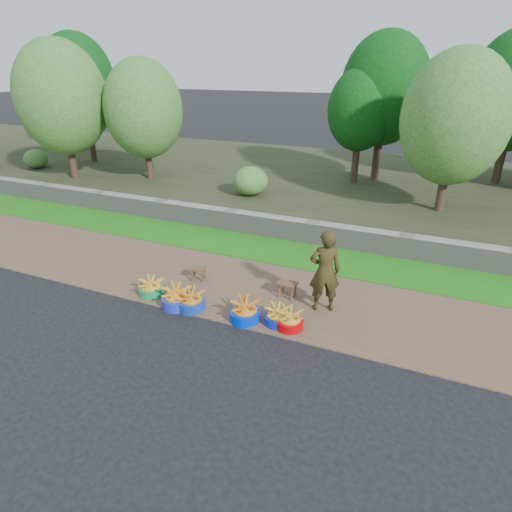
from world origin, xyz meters
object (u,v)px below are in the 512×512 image
at_px(basin_a, 151,288).
at_px(vendor_woman, 325,271).
at_px(stool_left, 198,270).
at_px(stool_right, 287,286).
at_px(basin_c, 191,301).
at_px(basin_e, 278,317).
at_px(basin_d, 245,312).
at_px(basin_b, 176,298).
at_px(basin_f, 290,321).

bearing_deg(basin_a, vendor_woman, 14.33).
xyz_separation_m(stool_left, stool_right, (1.92, 0.06, 0.03)).
xyz_separation_m(basin_c, stool_left, (-0.46, 1.03, 0.06)).
bearing_deg(stool_right, basin_e, -80.24).
relative_size(basin_a, basin_d, 0.88).
relative_size(basin_d, basin_e, 1.19).
distance_m(basin_b, basin_f, 2.15).
xyz_separation_m(basin_a, basin_f, (2.82, -0.00, -0.00)).
xyz_separation_m(basin_f, stool_left, (-2.31, 0.91, 0.07)).
xyz_separation_m(basin_a, stool_left, (0.51, 0.91, 0.07)).
distance_m(basin_a, stool_right, 2.61).
xyz_separation_m(basin_e, stool_left, (-2.08, 0.87, 0.08)).
distance_m(stool_right, vendor_woman, 0.91).
distance_m(basin_e, basin_f, 0.24).
distance_m(basin_a, stool_left, 1.04).
height_order(basin_d, vendor_woman, vendor_woman).
distance_m(basin_c, stool_right, 1.81).
distance_m(basin_a, basin_d, 2.03).
bearing_deg(basin_b, vendor_woman, 21.13).
height_order(basin_f, stool_left, basin_f).
bearing_deg(stool_right, basin_d, -110.96).
height_order(basin_a, vendor_woman, vendor_woman).
distance_m(basin_b, stool_left, 1.07).
bearing_deg(basin_a, basin_d, -2.33).
xyz_separation_m(basin_b, vendor_woman, (2.49, 0.96, 0.60)).
xyz_separation_m(stool_left, vendor_woman, (2.65, -0.10, 0.55)).
xyz_separation_m(basin_b, basin_f, (2.14, 0.15, -0.02)).
bearing_deg(stool_left, basin_b, -81.20).
bearing_deg(basin_d, basin_a, 177.67).
distance_m(basin_b, vendor_woman, 2.73).
relative_size(basin_b, basin_c, 1.07).
xyz_separation_m(basin_b, stool_right, (1.75, 1.12, 0.08)).
relative_size(basin_c, basin_f, 1.08).
distance_m(basin_b, basin_c, 0.30).
height_order(basin_c, basin_e, basin_c).
height_order(basin_d, basin_e, basin_d).
xyz_separation_m(basin_e, basin_f, (0.23, -0.04, 0.00)).
distance_m(basin_f, stool_left, 2.48).
bearing_deg(basin_d, basin_c, -177.79).
height_order(basin_c, vendor_woman, vendor_woman).
height_order(basin_b, basin_c, basin_b).
bearing_deg(basin_d, vendor_woman, 38.06).
height_order(stool_left, stool_right, stool_right).
relative_size(basin_d, stool_right, 1.44).
bearing_deg(basin_b, basin_f, 4.04).
height_order(basin_a, stool_right, basin_a).
distance_m(basin_d, stool_left, 1.81).
relative_size(basin_a, vendor_woman, 0.31).
distance_m(basin_a, basin_e, 2.59).
relative_size(basin_f, stool_left, 1.37).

